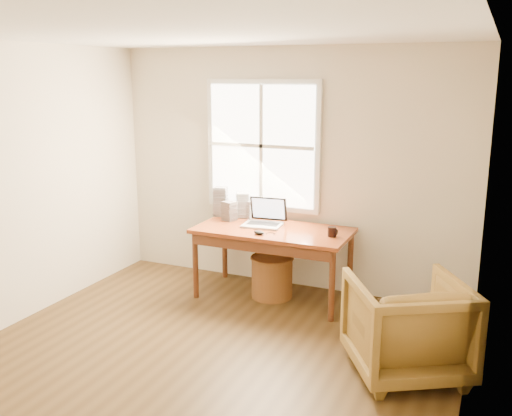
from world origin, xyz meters
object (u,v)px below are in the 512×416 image
(coffee_mug, at_px, (332,232))
(wicker_stool, at_px, (272,277))
(desk, at_px, (273,231))
(cd_stack_a, at_px, (243,205))
(armchair, at_px, (407,326))
(laptop, at_px, (262,213))

(coffee_mug, bearing_deg, wicker_stool, -163.83)
(desk, bearing_deg, wicker_stool, 180.00)
(cd_stack_a, bearing_deg, desk, -32.59)
(desk, relative_size, coffee_mug, 16.65)
(armchair, distance_m, coffee_mug, 1.42)
(wicker_stool, distance_m, cd_stack_a, 0.88)
(desk, relative_size, cd_stack_a, 5.69)
(wicker_stool, bearing_deg, coffee_mug, -2.96)
(laptop, relative_size, cd_stack_a, 1.45)
(wicker_stool, bearing_deg, cd_stack_a, 146.85)
(wicker_stool, distance_m, laptop, 0.69)
(coffee_mug, relative_size, cd_stack_a, 0.34)
(desk, bearing_deg, armchair, -33.89)
(laptop, height_order, cd_stack_a, laptop)
(desk, bearing_deg, coffee_mug, -3.01)
(laptop, distance_m, coffee_mug, 0.79)
(cd_stack_a, bearing_deg, wicker_stool, -33.15)
(desk, distance_m, laptop, 0.22)
(wicker_stool, distance_m, coffee_mug, 0.87)
(desk, xyz_separation_m, armchair, (1.55, -1.04, -0.34))
(laptop, bearing_deg, desk, -22.33)
(coffee_mug, bearing_deg, desk, -163.88)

